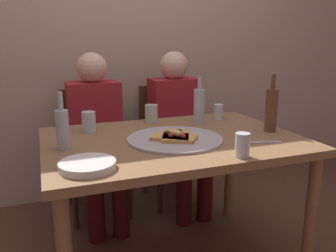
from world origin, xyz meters
TOP-DOWN VIEW (x-y plane):
  - back_wall at (0.00, 1.15)m, footprint 6.00×0.10m
  - dining_table at (0.00, 0.00)m, footprint 1.30×0.91m
  - pizza_tray at (-0.01, -0.05)m, footprint 0.49×0.49m
  - pizza_slice_last at (-0.02, -0.07)m, footprint 0.25×0.23m
  - pizza_slice_extra at (-0.00, -0.05)m, footprint 0.21×0.25m
  - wine_bottle at (0.26, 0.23)m, footprint 0.07×0.07m
  - beer_bottle at (-0.55, -0.00)m, footprint 0.06×0.06m
  - water_bottle at (0.55, -0.07)m, footprint 0.07×0.07m
  - tumbler_near at (0.43, 0.29)m, footprint 0.06×0.06m
  - tumbler_far at (-0.00, 0.36)m, footprint 0.08×0.08m
  - wine_glass at (0.17, -0.39)m, footprint 0.06×0.06m
  - short_glass at (-0.39, 0.27)m, footprint 0.08×0.08m
  - plate_stack at (-0.48, -0.30)m, footprint 0.23×0.23m
  - table_knife at (0.37, -0.24)m, footprint 0.22×0.08m
  - chair_left at (-0.28, 0.86)m, footprint 0.44×0.44m
  - chair_right at (0.32, 0.86)m, footprint 0.44×0.44m
  - guest_in_sweater at (-0.28, 0.70)m, footprint 0.36×0.56m
  - guest_in_beanie at (0.32, 0.70)m, footprint 0.36×0.56m

SIDE VIEW (x-z plane):
  - chair_left at x=-0.28m, z-range 0.06..0.96m
  - chair_right at x=0.32m, z-range 0.06..0.96m
  - guest_in_sweater at x=-0.28m, z-range 0.06..1.23m
  - guest_in_beanie at x=0.32m, z-range 0.06..1.23m
  - dining_table at x=0.00m, z-range 0.29..1.05m
  - table_knife at x=0.37m, z-range 0.76..0.76m
  - pizza_tray at x=-0.01m, z-range 0.76..0.77m
  - plate_stack at x=-0.48m, z-range 0.76..0.79m
  - pizza_slice_last at x=-0.02m, z-range 0.76..0.80m
  - pizza_slice_extra at x=0.00m, z-range 0.76..0.80m
  - tumbler_near at x=0.43m, z-range 0.76..0.85m
  - wine_glass at x=0.17m, z-range 0.76..0.86m
  - tumbler_far at x=0.00m, z-range 0.76..0.87m
  - short_glass at x=-0.39m, z-range 0.76..0.87m
  - beer_bottle at x=-0.55m, z-range 0.72..0.99m
  - wine_bottle at x=0.26m, z-range 0.73..1.01m
  - water_bottle at x=0.55m, z-range 0.72..1.04m
  - back_wall at x=0.00m, z-range 0.00..2.60m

